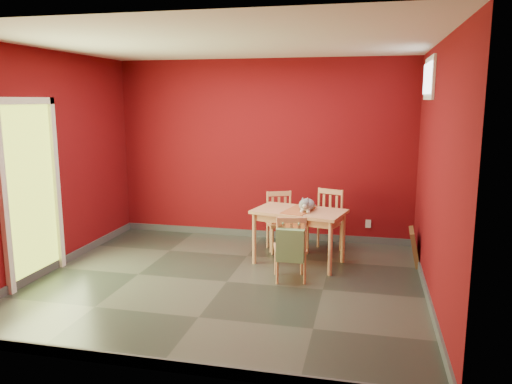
% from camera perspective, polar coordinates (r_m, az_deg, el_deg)
% --- Properties ---
extents(ground, '(4.50, 4.50, 0.00)m').
position_cam_1_polar(ground, '(5.95, -3.36, -10.19)').
color(ground, '#2D342D').
rests_on(ground, ground).
extents(room_shell, '(4.50, 4.50, 4.50)m').
position_cam_1_polar(room_shell, '(5.94, -3.36, -9.74)').
color(room_shell, '#5F090E').
rests_on(room_shell, ground).
extents(doorway, '(0.06, 1.01, 2.13)m').
position_cam_1_polar(doorway, '(6.31, -24.39, 0.65)').
color(doorway, '#B7D838').
rests_on(doorway, ground).
extents(window, '(0.05, 0.90, 0.50)m').
position_cam_1_polar(window, '(6.38, 19.16, 12.17)').
color(window, white).
rests_on(window, room_shell).
extents(outlet_plate, '(0.08, 0.02, 0.12)m').
position_cam_1_polar(outlet_plate, '(7.55, 12.70, -3.56)').
color(outlet_plate, silver).
rests_on(outlet_plate, room_shell).
extents(dining_table, '(1.25, 0.90, 0.71)m').
position_cam_1_polar(dining_table, '(6.44, 4.96, -2.84)').
color(dining_table, tan).
rests_on(dining_table, ground).
extents(table_runner, '(0.42, 0.67, 0.31)m').
position_cam_1_polar(table_runner, '(6.33, 4.83, -2.68)').
color(table_runner, '#B1542D').
rests_on(table_runner, dining_table).
extents(chair_far_left, '(0.50, 0.50, 0.82)m').
position_cam_1_polar(chair_far_left, '(7.05, 2.86, -3.31)').
color(chair_far_left, tan).
rests_on(chair_far_left, ground).
extents(chair_far_right, '(0.52, 0.52, 0.87)m').
position_cam_1_polar(chair_far_right, '(7.02, 8.00, -3.24)').
color(chair_far_right, tan).
rests_on(chair_far_right, ground).
extents(chair_near, '(0.45, 0.45, 0.79)m').
position_cam_1_polar(chair_near, '(5.87, 3.94, -6.31)').
color(chair_near, tan).
rests_on(chair_near, ground).
extents(tote_bag, '(0.32, 0.19, 0.45)m').
position_cam_1_polar(tote_bag, '(5.66, 3.93, -6.11)').
color(tote_bag, '#658A59').
rests_on(tote_bag, chair_near).
extents(cat, '(0.38, 0.47, 0.21)m').
position_cam_1_polar(cat, '(6.40, 5.82, -1.18)').
color(cat, slate).
rests_on(cat, table_runner).
extents(picture_frame, '(0.17, 0.46, 0.46)m').
position_cam_1_polar(picture_frame, '(6.80, 17.63, -6.00)').
color(picture_frame, brown).
rests_on(picture_frame, ground).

